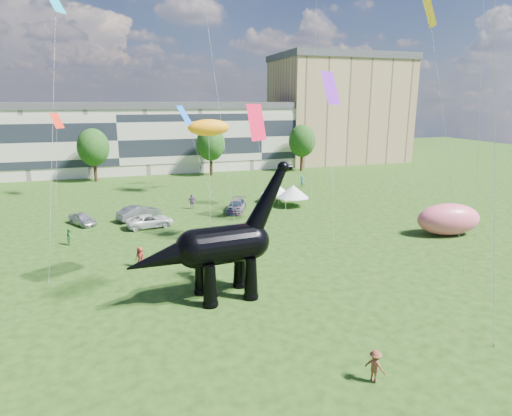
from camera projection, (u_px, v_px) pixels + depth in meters
name	position (u px, v px, depth m)	size (l,w,h in m)	color
ground	(259.00, 315.00, 27.49)	(220.00, 220.00, 0.00)	#16330C
terrace_row	(118.00, 141.00, 80.96)	(78.00, 11.00, 12.00)	beige
apartment_block	(338.00, 111.00, 96.63)	(28.00, 18.00, 22.00)	tan
tree_mid_left	(93.00, 144.00, 71.39)	(5.20, 5.20, 9.44)	#382314
tree_mid_right	(211.00, 141.00, 77.28)	(5.20, 5.20, 9.44)	#382314
tree_far_right	(302.00, 138.00, 82.57)	(5.20, 5.20, 9.44)	#382314
dinosaur_sculpture	(218.00, 248.00, 29.10)	(11.86, 3.52, 9.66)	black
car_silver	(82.00, 219.00, 47.26)	(1.60, 3.97, 1.35)	#BCBDC2
car_grey	(139.00, 213.00, 49.27)	(1.75, 5.01, 1.65)	slate
car_white	(150.00, 221.00, 46.40)	(2.32, 5.03, 1.40)	silver
car_dark	(236.00, 206.00, 52.94)	(2.00, 4.92, 1.43)	#595960
gazebo_near	(275.00, 189.00, 57.54)	(4.94, 4.94, 2.67)	white
gazebo_far	(293.00, 191.00, 55.29)	(4.23, 4.23, 2.79)	silver
inflatable_pink	(448.00, 219.00, 43.53)	(6.55, 3.28, 3.28)	#EF5D78
visitors	(152.00, 234.00, 41.27)	(46.19, 46.92, 1.87)	gray
kites	(294.00, 5.00, 39.55)	(61.90, 48.73, 25.38)	red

